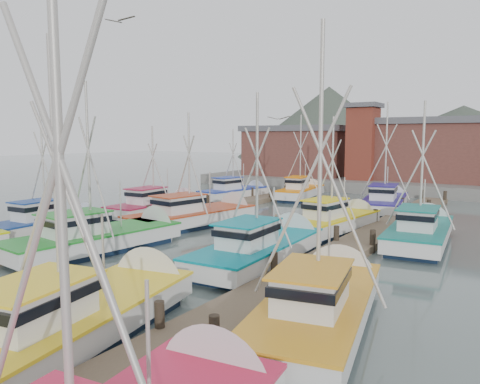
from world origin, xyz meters
The scene contains 22 objects.
ground centered at (0.00, 0.00, 0.00)m, with size 260.00×260.00×0.00m, color #526360.
dock_left centered at (-7.00, 4.04, 0.21)m, with size 2.30×46.00×1.50m.
dock_right centered at (7.00, 4.04, 0.21)m, with size 2.30×46.00×1.50m.
quay centered at (0.00, 37.00, 0.60)m, with size 44.00×16.00×1.20m, color slate.
shed_left centered at (-11.00, 35.00, 4.34)m, with size 12.72×8.48×6.20m.
shed_center centered at (6.00, 37.00, 4.69)m, with size 14.84×9.54×6.90m.
lookout_tower centered at (-2.00, 33.00, 5.55)m, with size 3.60×3.60×8.50m.
distant_hills centered at (-12.76, 122.59, 0.00)m, with size 175.00×140.00×42.00m.
boat_1 centered at (3.95, -10.18, 0.68)m, with size 4.86×10.39×9.63m.
boat_4 centered at (-4.11, -2.33, 0.68)m, with size 4.18×10.23×9.69m.
boat_5 centered at (4.19, 0.27, 0.68)m, with size 3.62×9.69×8.85m.
boat_6 centered at (-9.99, -1.22, 0.68)m, with size 3.41×7.98×8.43m.
boat_7 centered at (9.52, -5.19, 0.69)m, with size 4.61×9.62×10.19m.
boat_8 centered at (-4.29, 5.97, 0.68)m, with size 4.69×10.35×8.50m.
boat_9 centered at (4.43, 9.01, 0.68)m, with size 3.71×8.96×7.97m.
boat_10 centered at (-9.47, 7.75, 0.68)m, with size 3.20×8.95×7.57m.
boat_11 centered at (9.63, 8.61, 0.68)m, with size 3.77×9.48×8.76m.
boat_12 centered at (-4.47, 22.63, 0.68)m, with size 3.45×8.41×8.74m.
boat_13 centered at (4.48, 19.68, 0.68)m, with size 4.44×9.86×9.61m.
boat_14 centered at (-9.30, 18.44, 0.68)m, with size 3.63×8.41×7.36m.
gull_near centered at (-0.36, -4.29, 10.97)m, with size 1.52×0.66×0.24m.
gull_far centered at (1.69, 6.23, 7.12)m, with size 1.55×0.63×0.24m.
Camera 1 is at (15.24, -18.83, 6.01)m, focal length 35.00 mm.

